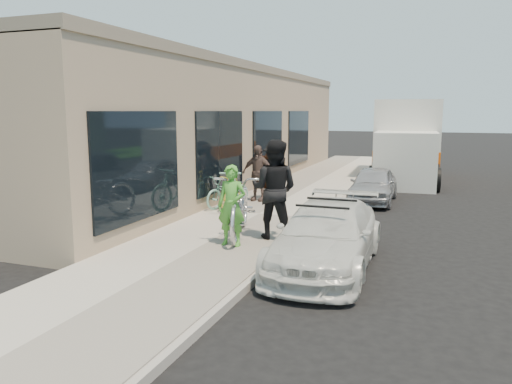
% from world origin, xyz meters
% --- Properties ---
extents(ground, '(120.00, 120.00, 0.00)m').
position_xyz_m(ground, '(0.00, 0.00, 0.00)').
color(ground, black).
rests_on(ground, ground).
extents(sidewalk, '(3.00, 34.00, 0.15)m').
position_xyz_m(sidewalk, '(-2.00, 3.00, 0.07)').
color(sidewalk, '#ABA59A').
rests_on(sidewalk, ground).
extents(curb, '(0.12, 34.00, 0.13)m').
position_xyz_m(curb, '(-0.45, 3.00, 0.07)').
color(curb, '#9B958E').
rests_on(curb, ground).
extents(storefront, '(3.60, 20.00, 4.22)m').
position_xyz_m(storefront, '(-5.24, 7.99, 2.12)').
color(storefront, tan).
rests_on(storefront, ground).
extents(bike_rack, '(0.20, 0.68, 0.98)m').
position_xyz_m(bike_rack, '(-3.11, 4.00, 0.74)').
color(bike_rack, black).
rests_on(bike_rack, sidewalk).
extents(sandwich_board, '(0.83, 0.84, 1.10)m').
position_xyz_m(sandwich_board, '(-3.13, 6.99, 0.71)').
color(sandwich_board, black).
rests_on(sandwich_board, sidewalk).
extents(sedan_white, '(1.66, 3.92, 1.17)m').
position_xyz_m(sedan_white, '(0.45, -0.29, 0.56)').
color(sedan_white, silver).
rests_on(sedan_white, ground).
extents(sedan_silver, '(1.28, 3.13, 1.06)m').
position_xyz_m(sedan_silver, '(0.38, 6.46, 0.53)').
color(sedan_silver, '#A5A5AA').
rests_on(sedan_silver, ground).
extents(moving_truck, '(2.69, 6.47, 3.13)m').
position_xyz_m(moving_truck, '(0.93, 12.10, 1.39)').
color(moving_truck, silver).
rests_on(moving_truck, ground).
extents(tandem_bike, '(1.50, 2.62, 1.30)m').
position_xyz_m(tandem_bike, '(-1.60, 0.79, 0.80)').
color(tandem_bike, silver).
rests_on(tandem_bike, sidewalk).
extents(woman_rider, '(0.57, 0.38, 1.55)m').
position_xyz_m(woman_rider, '(-1.46, 0.00, 0.93)').
color(woman_rider, green).
rests_on(woman_rider, sidewalk).
extents(man_standing, '(0.98, 0.77, 2.00)m').
position_xyz_m(man_standing, '(-0.88, 0.83, 1.15)').
color(man_standing, black).
rests_on(man_standing, sidewalk).
extents(cruiser_bike_a, '(1.02, 1.98, 1.14)m').
position_xyz_m(cruiser_bike_a, '(-2.67, 2.89, 0.72)').
color(cruiser_bike_a, '#7DBBAA').
rests_on(cruiser_bike_a, sidewalk).
extents(cruiser_bike_b, '(1.06, 1.71, 0.85)m').
position_xyz_m(cruiser_bike_b, '(-3.06, 3.52, 0.57)').
color(cruiser_bike_b, '#7DBBAA').
rests_on(cruiser_bike_b, sidewalk).
extents(cruiser_bike_c, '(0.45, 1.54, 0.92)m').
position_xyz_m(cruiser_bike_c, '(-2.93, 3.48, 0.61)').
color(cruiser_bike_c, gold).
rests_on(cruiser_bike_c, sidewalk).
extents(bystander_a, '(1.21, 0.96, 1.65)m').
position_xyz_m(bystander_a, '(-2.32, 5.08, 0.97)').
color(bystander_a, black).
rests_on(bystander_a, sidewalk).
extents(bystander_b, '(0.96, 0.44, 1.60)m').
position_xyz_m(bystander_b, '(-2.66, 4.70, 0.95)').
color(bystander_b, brown).
rests_on(bystander_b, sidewalk).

